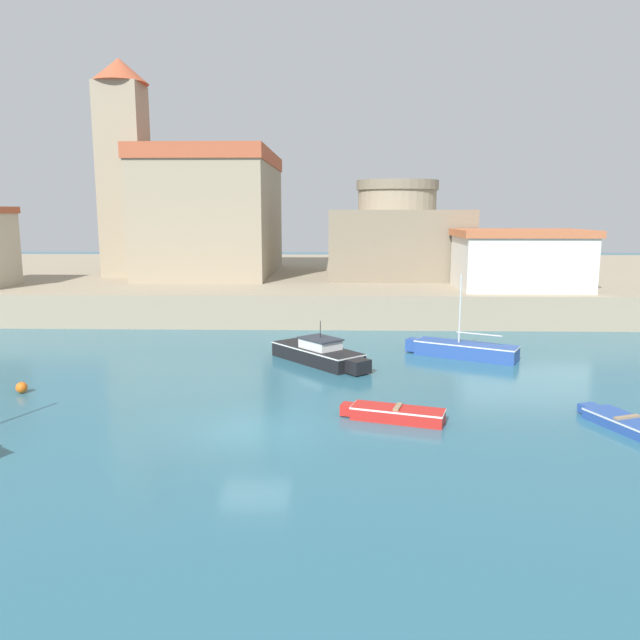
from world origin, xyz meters
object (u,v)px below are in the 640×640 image
at_px(dinghy_red_0, 395,413).
at_px(dinghy_blue_1, 624,422).
at_px(mooring_buoy, 22,388).
at_px(sailboat_blue_2, 463,349).
at_px(church, 204,208).
at_px(motorboat_black_3, 319,353).
at_px(fortress, 396,238).
at_px(harbor_shed_near_wharf, 520,259).

height_order(dinghy_red_0, dinghy_blue_1, dinghy_red_0).
bearing_deg(mooring_buoy, dinghy_blue_1, -8.78).
bearing_deg(dinghy_blue_1, sailboat_blue_2, 108.30).
height_order(dinghy_red_0, church, church).
xyz_separation_m(dinghy_red_0, sailboat_blue_2, (4.62, 10.47, 0.16)).
xyz_separation_m(dinghy_blue_1, mooring_buoy, (-24.18, 3.74, 0.02)).
height_order(motorboat_black_3, church, church).
bearing_deg(sailboat_blue_2, dinghy_blue_1, -71.70).
height_order(dinghy_blue_1, mooring_buoy, mooring_buoy).
bearing_deg(sailboat_blue_2, mooring_buoy, -160.38).
xyz_separation_m(sailboat_blue_2, fortress, (-1.78, 21.07, 5.07)).
relative_size(dinghy_blue_1, motorboat_black_3, 0.65).
relative_size(motorboat_black_3, church, 0.32).
bearing_deg(fortress, harbor_shed_near_wharf, -49.13).
distance_m(motorboat_black_3, fortress, 23.85).
relative_size(dinghy_blue_1, fortress, 0.33).
bearing_deg(church, harbor_shed_near_wharf, -23.02).
height_order(dinghy_red_0, sailboat_blue_2, sailboat_blue_2).
bearing_deg(motorboat_black_3, dinghy_blue_1, -40.06).
bearing_deg(harbor_shed_near_wharf, church, 156.98).
bearing_deg(sailboat_blue_2, motorboat_black_3, -169.24).
xyz_separation_m(sailboat_blue_2, church, (-18.61, 22.38, 7.67)).
distance_m(motorboat_black_3, mooring_buoy, 14.06).
bearing_deg(motorboat_black_3, dinghy_red_0, -70.90).
distance_m(dinghy_red_0, harbor_shed_near_wharf, 25.14).
relative_size(mooring_buoy, church, 0.03).
height_order(dinghy_blue_1, church, church).
distance_m(dinghy_red_0, fortress, 32.10).
xyz_separation_m(dinghy_blue_1, fortress, (-5.43, 32.12, 5.29)).
distance_m(dinghy_blue_1, church, 40.93).
height_order(mooring_buoy, fortress, fortress).
distance_m(dinghy_red_0, church, 36.55).
distance_m(dinghy_red_0, mooring_buoy, 16.21).
height_order(dinghy_blue_1, fortress, fortress).
xyz_separation_m(motorboat_black_3, fortress, (5.96, 22.54, 5.00)).
distance_m(dinghy_blue_1, harbor_shed_near_wharf, 23.40).
relative_size(church, harbor_shed_near_wharf, 1.95).
height_order(dinghy_red_0, fortress, fortress).
distance_m(dinghy_red_0, dinghy_blue_1, 8.30).
relative_size(dinghy_blue_1, church, 0.21).
bearing_deg(harbor_shed_near_wharf, dinghy_red_0, -115.93).
bearing_deg(church, mooring_buoy, -93.68).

